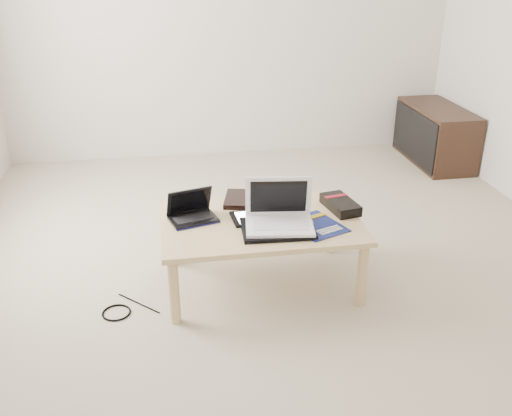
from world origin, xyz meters
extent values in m
plane|color=beige|center=(0.00, 0.00, 0.00)|extent=(4.00, 4.00, 0.00)
cube|color=beige|center=(0.00, 2.05, 1.30)|extent=(4.00, 0.10, 2.60)
cube|color=beige|center=(0.00, -2.05, 1.30)|extent=(4.00, 0.10, 2.60)
cube|color=#CDB67B|center=(-0.12, -0.34, 0.39)|extent=(1.10, 0.70, 0.03)
cylinder|color=#CDB67B|center=(-0.62, -0.64, 0.18)|extent=(0.06, 0.06, 0.37)
cylinder|color=#CDB67B|center=(0.38, -0.64, 0.18)|extent=(0.06, 0.06, 0.37)
cylinder|color=#CDB67B|center=(-0.62, -0.04, 0.18)|extent=(0.06, 0.06, 0.37)
cylinder|color=#CDB67B|center=(0.38, -0.04, 0.18)|extent=(0.06, 0.06, 0.37)
cube|color=#362116|center=(1.78, 1.45, 0.25)|extent=(0.40, 0.90, 0.50)
cube|color=black|center=(1.58, 1.45, 0.25)|extent=(0.02, 0.86, 0.44)
cube|color=black|center=(-0.14, -0.07, 0.42)|extent=(0.35, 0.31, 0.03)
cube|color=black|center=(-0.49, -0.27, 0.41)|extent=(0.29, 0.24, 0.02)
cube|color=black|center=(-0.49, -0.27, 0.42)|extent=(0.23, 0.15, 0.00)
cube|color=black|center=(-0.47, -0.33, 0.42)|extent=(0.06, 0.04, 0.00)
cube|color=black|center=(-0.51, -0.21, 0.50)|extent=(0.26, 0.14, 0.16)
cube|color=black|center=(-0.51, -0.22, 0.49)|extent=(0.22, 0.11, 0.13)
cube|color=#0D114A|center=(-0.47, -0.35, 0.40)|extent=(0.25, 0.08, 0.01)
cube|color=black|center=(-0.15, -0.30, 0.41)|extent=(0.27, 0.21, 0.01)
cube|color=white|center=(-0.15, -0.30, 0.41)|extent=(0.22, 0.17, 0.00)
cube|color=#B4B4B9|center=(0.11, -0.32, 0.41)|extent=(0.08, 0.24, 0.02)
cube|color=#A2A2A7|center=(0.11, -0.32, 0.42)|extent=(0.06, 0.19, 0.00)
cube|color=black|center=(-0.06, -0.47, 0.41)|extent=(0.40, 0.30, 0.02)
cube|color=white|center=(-0.05, -0.47, 0.43)|extent=(0.39, 0.29, 0.02)
cube|color=silver|center=(-0.05, -0.48, 0.44)|extent=(0.31, 0.17, 0.00)
cube|color=white|center=(-0.06, -0.57, 0.44)|extent=(0.08, 0.04, 0.00)
cube|color=white|center=(-0.03, -0.37, 0.56)|extent=(0.36, 0.10, 0.24)
cube|color=black|center=(-0.03, -0.38, 0.56)|extent=(0.31, 0.08, 0.19)
cube|color=#0C1C4F|center=(0.16, -0.45, 0.40)|extent=(0.34, 0.37, 0.01)
cube|color=#B4B4B9|center=(0.12, -0.42, 0.41)|extent=(0.07, 0.07, 0.01)
cube|color=gold|center=(0.19, -0.34, 0.41)|extent=(0.10, 0.05, 0.01)
cube|color=gold|center=(0.20, -0.35, 0.41)|extent=(0.10, 0.05, 0.01)
cube|color=silver|center=(0.21, -0.51, 0.41)|extent=(0.14, 0.06, 0.01)
cube|color=silver|center=(0.22, -0.53, 0.41)|extent=(0.14, 0.06, 0.01)
cube|color=silver|center=(0.22, -0.54, 0.41)|extent=(0.14, 0.06, 0.01)
cube|color=black|center=(0.13, -0.52, 0.41)|extent=(0.03, 0.03, 0.01)
cube|color=black|center=(0.36, -0.26, 0.43)|extent=(0.18, 0.29, 0.06)
cube|color=maroon|center=(0.35, -0.20, 0.46)|extent=(0.14, 0.06, 0.00)
torus|color=black|center=(-0.21, -0.30, 0.41)|extent=(0.10, 0.10, 0.01)
torus|color=black|center=(-0.94, -0.51, 0.01)|extent=(0.20, 0.20, 0.01)
cylinder|color=black|center=(-0.82, -0.44, 0.00)|extent=(0.23, 0.23, 0.01)
camera|label=1|loc=(-0.62, -3.13, 1.78)|focal=40.00mm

